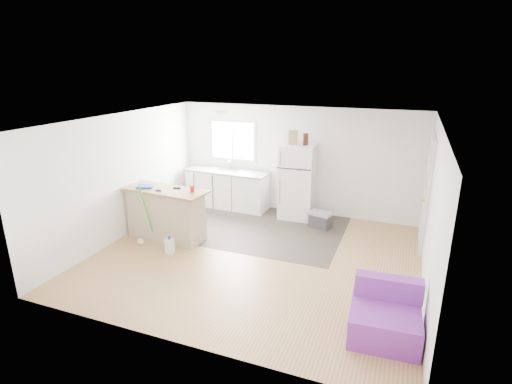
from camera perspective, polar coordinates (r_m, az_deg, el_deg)
room at (r=6.73m, az=-0.03°, el=-0.04°), size 5.51×5.01×2.41m
vinyl_zone at (r=8.48m, az=-1.53°, el=-4.79°), size 4.05×2.50×0.00m
window at (r=9.45m, az=-3.34°, el=7.35°), size 1.18×0.06×0.98m
interior_door at (r=7.85m, az=23.23°, el=-0.28°), size 0.11×0.92×2.10m
ceiling_fixture at (r=8.04m, az=-5.00°, el=11.31°), size 0.30×0.30×0.07m
kitchen_cabinets at (r=9.46m, az=-4.10°, el=0.51°), size 2.02×0.70×1.17m
peninsula at (r=7.91m, az=-12.74°, el=-3.02°), size 1.68×0.76×1.01m
refrigerator at (r=8.74m, az=5.94°, el=1.51°), size 0.76×0.72×1.64m
cooler at (r=8.43m, az=9.18°, el=-3.91°), size 0.51×0.41×0.34m
purple_seat at (r=5.44m, az=17.93°, el=-16.71°), size 0.88×0.83×0.69m
cleaner_jug at (r=7.40m, az=-12.22°, el=-7.53°), size 0.15×0.11×0.33m
mop at (r=7.83m, az=-15.89°, el=-5.65°), size 0.21×0.34×1.21m
red_cup at (r=7.45m, az=-9.10°, el=0.46°), size 0.11×0.11×0.12m
blue_tray at (r=7.93m, az=-15.59°, el=0.76°), size 0.36×0.32×0.04m
tool_a at (r=7.72m, az=-11.23°, el=0.60°), size 0.15×0.09×0.03m
tool_b at (r=7.63m, az=-13.75°, el=0.22°), size 0.10×0.04×0.03m
cardboard_box at (r=8.50m, az=5.33°, el=7.79°), size 0.22×0.15×0.30m
bottle_left at (r=8.42m, az=6.98°, el=7.47°), size 0.08×0.08×0.25m
bottle_right at (r=8.43m, az=7.24°, el=7.48°), size 0.09×0.09×0.25m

